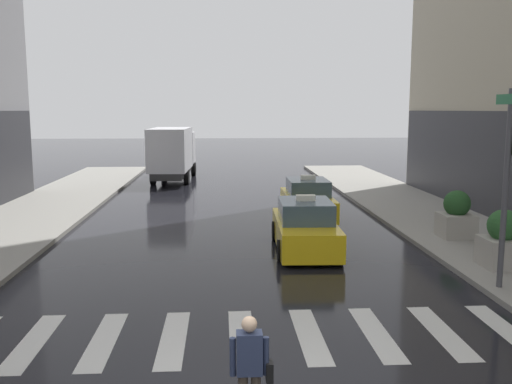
# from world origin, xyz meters

# --- Properties ---
(crosswalk_markings) EXTENTS (11.30, 2.80, 0.01)m
(crosswalk_markings) POSITION_xyz_m (-0.00, 3.00, 0.00)
(crosswalk_markings) COLOR silver
(crosswalk_markings) RESTS_ON ground
(traffic_light_pole) EXTENTS (0.44, 0.84, 4.80)m
(traffic_light_pole) POSITION_xyz_m (6.51, 5.28, 3.26)
(traffic_light_pole) COLOR #47474C
(traffic_light_pole) RESTS_ON curb_right
(taxi_lead) EXTENTS (2.04, 4.59, 1.80)m
(taxi_lead) POSITION_xyz_m (2.26, 9.71, 0.72)
(taxi_lead) COLOR yellow
(taxi_lead) RESTS_ON ground
(taxi_second) EXTENTS (1.96, 4.56, 1.80)m
(taxi_second) POSITION_xyz_m (3.17, 15.01, 0.72)
(taxi_second) COLOR yellow
(taxi_second) RESTS_ON ground
(box_truck) EXTENTS (2.53, 7.62, 3.35)m
(box_truck) POSITION_xyz_m (-3.40, 27.25, 1.85)
(box_truck) COLOR #2D2D2D
(box_truck) RESTS_ON ground
(pedestrian_with_handbag) EXTENTS (0.60, 0.24, 1.65)m
(pedestrian_with_handbag) POSITION_xyz_m (0.00, -0.18, 0.93)
(pedestrian_with_handbag) COLOR #473D33
(pedestrian_with_handbag) RESTS_ON ground
(planter_near_corner) EXTENTS (1.10, 1.10, 1.60)m
(planter_near_corner) POSITION_xyz_m (7.37, 7.02, 0.87)
(planter_near_corner) COLOR #A8A399
(planter_near_corner) RESTS_ON curb_right
(planter_mid_block) EXTENTS (1.10, 1.10, 1.60)m
(planter_mid_block) POSITION_xyz_m (7.60, 10.63, 0.87)
(planter_mid_block) COLOR #A8A399
(planter_mid_block) RESTS_ON curb_right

